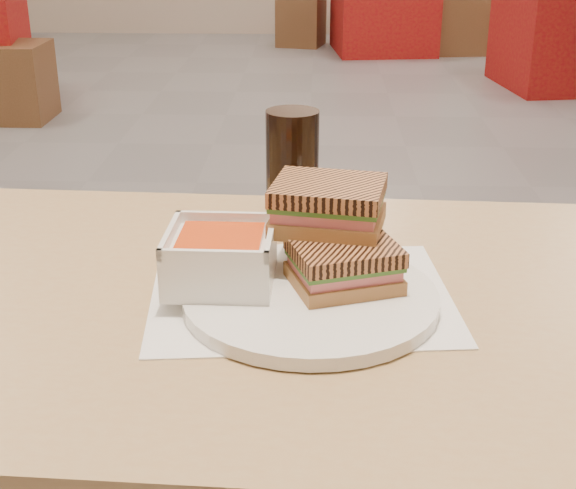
{
  "coord_description": "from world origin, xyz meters",
  "views": [
    {
      "loc": [
        0.04,
        -2.87,
        1.19
      ],
      "look_at": [
        0.01,
        -2.0,
        0.82
      ],
      "focal_mm": 51.04,
      "sensor_mm": 36.0,
      "label": 1
    }
  ],
  "objects_px": {
    "bg_chair_0r": "(14,82)",
    "bg_chair_2r": "(458,24)",
    "plate": "(311,299)",
    "bg_chair_1l": "(562,59)",
    "main_table": "(338,379)",
    "panini_lower": "(344,265)",
    "bg_table_1": "(567,34)",
    "bg_table_2": "(384,9)",
    "soup_bowl": "(221,259)",
    "cola_glass": "(292,167)",
    "bg_chair_2l": "(301,21)"
  },
  "relations": [
    {
      "from": "cola_glass",
      "to": "bg_table_1",
      "type": "xyz_separation_m",
      "value": [
        1.69,
        4.5,
        -0.48
      ]
    },
    {
      "from": "cola_glass",
      "to": "bg_chair_2l",
      "type": "relative_size",
      "value": 0.37
    },
    {
      "from": "plate",
      "to": "bg_table_2",
      "type": "xyz_separation_m",
      "value": [
        0.54,
        6.11,
        -0.42
      ]
    },
    {
      "from": "cola_glass",
      "to": "bg_chair_1l",
      "type": "height_order",
      "value": "cola_glass"
    },
    {
      "from": "main_table",
      "to": "plate",
      "type": "bearing_deg",
      "value": -143.58
    },
    {
      "from": "plate",
      "to": "bg_chair_1l",
      "type": "bearing_deg",
      "value": 70.84
    },
    {
      "from": "cola_glass",
      "to": "bg_chair_1l",
      "type": "xyz_separation_m",
      "value": [
        1.62,
        4.31,
        -0.61
      ]
    },
    {
      "from": "bg_table_1",
      "to": "bg_chair_2r",
      "type": "bearing_deg",
      "value": 111.61
    },
    {
      "from": "panini_lower",
      "to": "bg_table_2",
      "type": "height_order",
      "value": "panini_lower"
    },
    {
      "from": "cola_glass",
      "to": "bg_table_1",
      "type": "bearing_deg",
      "value": 69.41
    },
    {
      "from": "panini_lower",
      "to": "cola_glass",
      "type": "distance_m",
      "value": 0.27
    },
    {
      "from": "bg_chair_1l",
      "to": "bg_chair_2r",
      "type": "bearing_deg",
      "value": 106.73
    },
    {
      "from": "bg_chair_2l",
      "to": "bg_chair_2r",
      "type": "height_order",
      "value": "bg_chair_2r"
    },
    {
      "from": "soup_bowl",
      "to": "bg_chair_0r",
      "type": "bearing_deg",
      "value": 113.55
    },
    {
      "from": "panini_lower",
      "to": "bg_chair_2r",
      "type": "relative_size",
      "value": 0.31
    },
    {
      "from": "bg_table_2",
      "to": "bg_chair_1l",
      "type": "distance_m",
      "value": 1.86
    },
    {
      "from": "bg_chair_2l",
      "to": "bg_chair_2r",
      "type": "distance_m",
      "value": 1.33
    },
    {
      "from": "main_table",
      "to": "bg_chair_2r",
      "type": "bearing_deg",
      "value": 79.56
    },
    {
      "from": "bg_chair_2r",
      "to": "bg_chair_0r",
      "type": "bearing_deg",
      "value": -141.13
    },
    {
      "from": "soup_bowl",
      "to": "bg_chair_1l",
      "type": "bearing_deg",
      "value": 69.55
    },
    {
      "from": "plate",
      "to": "panini_lower",
      "type": "bearing_deg",
      "value": 29.66
    },
    {
      "from": "plate",
      "to": "bg_table_2",
      "type": "height_order",
      "value": "plate"
    },
    {
      "from": "bg_table_2",
      "to": "bg_chair_2l",
      "type": "relative_size",
      "value": 1.98
    },
    {
      "from": "cola_glass",
      "to": "bg_chair_0r",
      "type": "height_order",
      "value": "cola_glass"
    },
    {
      "from": "panini_lower",
      "to": "soup_bowl",
      "type": "bearing_deg",
      "value": 178.22
    },
    {
      "from": "bg_chair_2r",
      "to": "bg_table_1",
      "type": "bearing_deg",
      "value": -68.39
    },
    {
      "from": "bg_chair_0r",
      "to": "plate",
      "type": "bearing_deg",
      "value": -65.24
    },
    {
      "from": "soup_bowl",
      "to": "bg_chair_2l",
      "type": "bearing_deg",
      "value": 90.37
    },
    {
      "from": "cola_glass",
      "to": "bg_table_1",
      "type": "height_order",
      "value": "cola_glass"
    },
    {
      "from": "panini_lower",
      "to": "bg_table_1",
      "type": "bearing_deg",
      "value": 71.17
    },
    {
      "from": "bg_chair_0r",
      "to": "bg_chair_1l",
      "type": "distance_m",
      "value": 3.43
    },
    {
      "from": "bg_chair_2l",
      "to": "bg_table_1",
      "type": "bearing_deg",
      "value": -41.58
    },
    {
      "from": "cola_glass",
      "to": "bg_table_2",
      "type": "bearing_deg",
      "value": 84.46
    },
    {
      "from": "panini_lower",
      "to": "bg_chair_1l",
      "type": "height_order",
      "value": "panini_lower"
    },
    {
      "from": "cola_glass",
      "to": "bg_chair_2r",
      "type": "height_order",
      "value": "cola_glass"
    },
    {
      "from": "bg_table_1",
      "to": "bg_chair_2r",
      "type": "height_order",
      "value": "bg_table_1"
    },
    {
      "from": "main_table",
      "to": "plate",
      "type": "height_order",
      "value": "plate"
    },
    {
      "from": "bg_table_1",
      "to": "cola_glass",
      "type": "bearing_deg",
      "value": -110.59
    },
    {
      "from": "bg_table_1",
      "to": "bg_table_2",
      "type": "height_order",
      "value": "bg_table_1"
    },
    {
      "from": "bg_chair_0r",
      "to": "bg_chair_2r",
      "type": "relative_size",
      "value": 0.93
    },
    {
      "from": "plate",
      "to": "bg_table_1",
      "type": "distance_m",
      "value": 5.07
    },
    {
      "from": "soup_bowl",
      "to": "bg_chair_0r",
      "type": "relative_size",
      "value": 0.29
    },
    {
      "from": "plate",
      "to": "bg_table_1",
      "type": "bearing_deg",
      "value": 70.84
    },
    {
      "from": "panini_lower",
      "to": "bg_table_2",
      "type": "xyz_separation_m",
      "value": [
        0.5,
        6.09,
        -0.45
      ]
    },
    {
      "from": "main_table",
      "to": "bg_table_1",
      "type": "distance_m",
      "value": 5.03
    },
    {
      "from": "panini_lower",
      "to": "bg_chair_2l",
      "type": "height_order",
      "value": "panini_lower"
    },
    {
      "from": "cola_glass",
      "to": "plate",
      "type": "bearing_deg",
      "value": -83.79
    },
    {
      "from": "bg_chair_1l",
      "to": "bg_chair_2r",
      "type": "relative_size",
      "value": 1.0
    },
    {
      "from": "plate",
      "to": "bg_table_1",
      "type": "height_order",
      "value": "plate"
    },
    {
      "from": "main_table",
      "to": "bg_chair_2l",
      "type": "distance_m",
      "value": 6.37
    }
  ]
}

